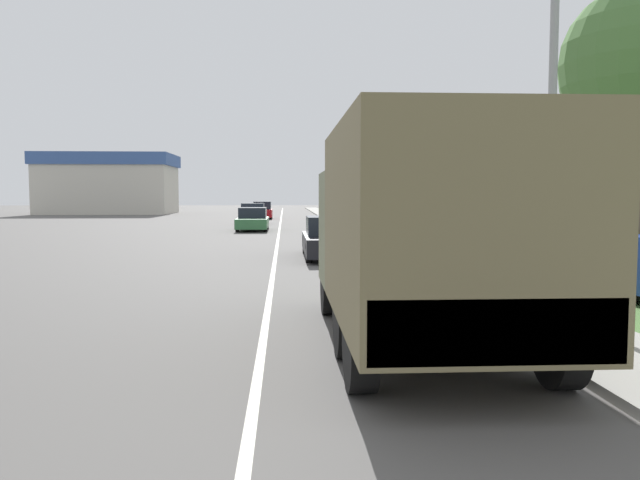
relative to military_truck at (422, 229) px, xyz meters
The scene contains 13 objects.
ground_plane 31.33m from the military_truck, 94.04° to the left, with size 180.00×180.00×0.00m, color #565451.
lane_centre_stripe 31.33m from the military_truck, 94.04° to the left, with size 0.12×120.00×0.00m.
sidewalk_right 31.34m from the military_truck, 85.79° to the left, with size 1.80×120.00×0.12m.
grass_strip_right 31.97m from the military_truck, 77.89° to the left, with size 7.00×120.00×0.02m.
military_truck is the anchor object (origin of this frame).
car_nearest_ahead 12.46m from the military_truck, 91.70° to the left, with size 1.73×4.85×1.38m.
car_second_ahead 28.99m from the military_truck, 97.49° to the left, with size 1.80×4.78×1.36m.
car_third_ahead 37.38m from the military_truck, 96.44° to the left, with size 1.83×4.01×1.51m.
car_fourth_ahead 47.04m from the military_truck, 94.69° to the left, with size 1.70×4.10×1.54m.
pickup_truck 7.57m from the military_truck, 42.61° to the left, with size 1.90×5.15×1.85m.
lamp_post 4.14m from the military_truck, 36.88° to the left, with size 1.69×0.24×7.51m.
utility_box 6.23m from the military_truck, 49.11° to the left, with size 0.55×0.45×0.70m.
building_distant 66.96m from the military_truck, 108.89° to the left, with size 14.56×9.47×6.69m.
Camera 1 is at (0.32, 0.35, 2.10)m, focal length 35.00 mm.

